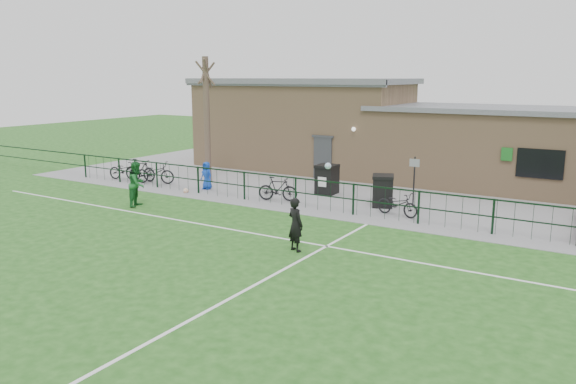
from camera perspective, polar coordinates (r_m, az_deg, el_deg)
The scene contains 20 objects.
ground at distance 15.17m, azimuth -10.08°, elevation -8.10°, with size 90.00×90.00×0.00m, color #1D5017.
paving_strip at distance 26.41m, azimuth 9.74°, elevation 0.45°, with size 34.00×13.00×0.02m, color gray.
pitch_line_touch at distance 21.35m, azimuth 3.95°, elevation -2.11°, with size 28.00×0.10×0.01m, color white.
pitch_line_mid at distance 18.18m, azimuth -1.66°, elevation -4.55°, with size 28.00×0.10×0.01m, color white.
pitch_line_perp at distance 13.99m, azimuth -3.85°, elevation -9.66°, with size 0.10×16.00×0.01m, color white.
perimeter_fence at distance 21.39m, azimuth 4.23°, elevation -0.45°, with size 28.00×0.10×1.20m, color black.
bare_tree at distance 27.54m, azimuth -8.24°, elevation 7.23°, with size 0.30×0.30×6.00m, color #4B392D.
wheelie_bin_left at distance 24.59m, azimuth 3.98°, elevation 1.20°, with size 0.79×0.90×1.20m, color black.
wheelie_bin_right at distance 22.45m, azimuth 9.61°, elevation 0.02°, with size 0.78×0.88×1.18m, color black.
sign_post at distance 22.52m, azimuth 12.67°, elevation 1.00°, with size 0.06×0.06×2.00m, color black.
bicycle_a at distance 29.02m, azimuth -16.25°, elevation 2.14°, with size 0.64×1.83×0.96m, color black.
bicycle_b at distance 28.50m, azimuth -14.80°, elevation 2.17°, with size 0.51×1.80×1.08m, color black.
bicycle_c at distance 27.67m, azimuth -13.40°, elevation 1.93°, with size 0.70×2.00×1.05m, color black.
bicycle_d at distance 23.16m, azimuth -1.04°, elevation 0.32°, with size 0.47×1.66×1.00m, color black.
bicycle_e at distance 21.07m, azimuth 11.06°, elevation -1.20°, with size 0.59×1.69×0.89m, color black.
spectator_child at distance 25.81m, azimuth -8.27°, elevation 1.67°, with size 0.61×0.40×1.26m, color #1340B6.
goalkeeper_kick at distance 16.59m, azimuth 0.88°, elevation -3.14°, with size 0.96×3.38×2.22m.
outfield_player at distance 23.01m, azimuth -15.07°, elevation 0.80°, with size 0.87×0.68×1.79m, color #1C6329.
ball_ground at distance 25.22m, azimuth -10.33°, elevation 0.14°, with size 0.23×0.23×0.23m, color white.
clubhouse at distance 29.17m, azimuth 10.51°, elevation 5.87°, with size 24.25×5.40×4.96m.
Camera 1 is at (9.62, -10.57, 5.09)m, focal length 35.00 mm.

